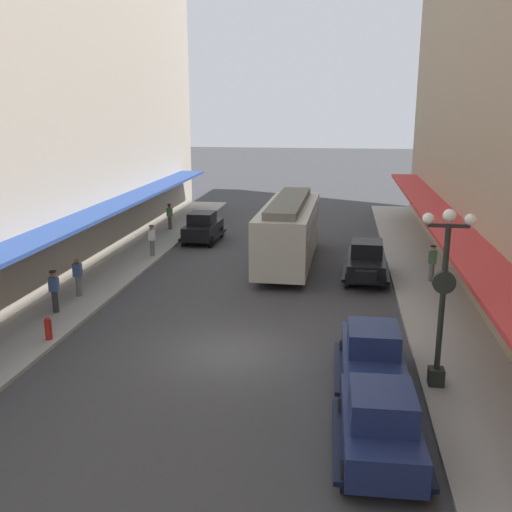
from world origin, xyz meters
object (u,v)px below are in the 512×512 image
Objects in this scene: parked_car_2 at (366,261)px; lamp_post_with_clock at (443,291)px; pedestrian_3 at (54,291)px; streetcar at (289,229)px; fire_hydrant at (48,328)px; pedestrian_5 at (170,216)px; parked_car_3 at (380,421)px; pedestrian_1 at (432,263)px; parked_car_0 at (203,226)px; parked_car_1 at (372,353)px; pedestrian_0 at (78,277)px; pedestrian_4 at (152,240)px.

lamp_post_with_clock reaches higher than parked_car_2.
lamp_post_with_clock reaches higher than pedestrian_3.
parked_car_2 is 13.93m from pedestrian_3.
streetcar is 11.76× the size of fire_hydrant.
pedestrian_3 and pedestrian_5 have the same top height.
lamp_post_with_clock reaches higher than parked_car_3.
pedestrian_1 reaches higher than fire_hydrant.
fire_hydrant is 0.49× the size of pedestrian_1.
lamp_post_with_clock reaches higher than parked_car_0.
pedestrian_5 is at bearing 139.80° from streetcar.
lamp_post_with_clock is (1.84, 3.72, 2.04)m from parked_car_3.
pedestrian_5 is (-13.96, 20.32, -1.97)m from lamp_post_with_clock.
pedestrian_5 is at bearing 137.45° from parked_car_0.
parked_car_1 is at bearing -7.22° from fire_hydrant.
fire_hydrant is at bearing -77.28° from pedestrian_0.
parked_car_3 is at bearing -25.79° from fire_hydrant.
parked_car_3 is 26.92m from pedestrian_5.
streetcar reaches higher than parked_car_2.
pedestrian_5 is (-8.47, 7.16, -0.89)m from streetcar.
parked_car_1 reaches higher than pedestrian_0.
parked_car_3 is (0.01, -3.89, 0.00)m from parked_car_1.
parked_car_3 is at bearing -89.89° from parked_car_1.
parked_car_1 is 10.98m from pedestrian_1.
streetcar is at bearing 57.96° from fire_hydrant.
parked_car_2 is at bearing 40.05° from fire_hydrant.
parked_car_3 is at bearing -102.49° from pedestrian_1.
lamp_post_with_clock is at bearing -5.25° from parked_car_1.
parked_car_1 is at bearing 90.11° from parked_car_3.
pedestrian_0 is (-13.81, 6.25, -2.00)m from lamp_post_with_clock.
streetcar is at bearing 47.06° from pedestrian_3.
pedestrian_3 reaches higher than fire_hydrant.
parked_car_1 is 2.56× the size of pedestrian_1.
pedestrian_0 is (-2.71, -11.45, 0.05)m from parked_car_0.
streetcar is 5.78× the size of pedestrian_4.
pedestrian_1 and pedestrian_3 have the same top height.
pedestrian_1 is 1.00× the size of pedestrian_5.
streetcar reaches higher than pedestrian_0.
fire_hydrant is 2.89m from pedestrian_3.
pedestrian_4 is at bearing 169.28° from pedestrian_1.
parked_car_0 is 2.56× the size of pedestrian_3.
lamp_post_with_clock is at bearing -24.36° from pedestrian_0.
pedestrian_4 is at bearing 178.39° from streetcar.
parked_car_0 is at bearing 78.61° from pedestrian_3.
pedestrian_5 is (-2.85, 2.62, 0.07)m from parked_car_0.
pedestrian_4 is at bearing 133.96° from lamp_post_with_clock.
pedestrian_5 is at bearing 121.02° from parked_car_1.
pedestrian_3 is (-1.08, 2.64, 0.45)m from fire_hydrant.
parked_car_0 is 1.00× the size of parked_car_3.
parked_car_3 is at bearing -66.60° from parked_car_0.
streetcar is 12.27m from pedestrian_3.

